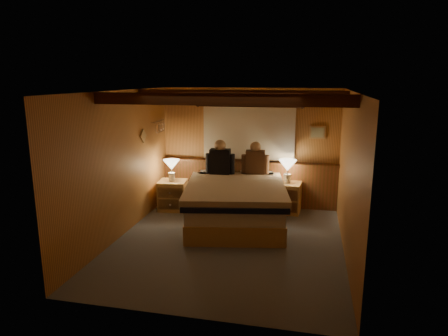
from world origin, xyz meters
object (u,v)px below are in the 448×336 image
(nightstand_right, at_px, (286,197))
(lamp_left, at_px, (172,166))
(duffel_bag, at_px, (193,205))
(person_right, at_px, (255,160))
(person_left, at_px, (220,160))
(bed, at_px, (236,203))
(lamp_right, at_px, (288,167))
(nightstand_left, at_px, (173,195))

(nightstand_right, xyz_separation_m, lamp_left, (-2.25, -0.31, 0.59))
(duffel_bag, bearing_deg, person_right, 17.07)
(person_left, xyz_separation_m, person_right, (0.67, 0.17, -0.02))
(bed, relative_size, lamp_right, 5.42)
(lamp_right, distance_m, duffel_bag, 1.99)
(nightstand_right, distance_m, person_right, 0.95)
(nightstand_right, height_order, lamp_right, lamp_right)
(nightstand_right, bearing_deg, person_right, -174.35)
(nightstand_left, bearing_deg, person_right, 4.82)
(person_right, height_order, duffel_bag, person_right)
(lamp_left, bearing_deg, bed, -21.11)
(nightstand_right, relative_size, duffel_bag, 1.25)
(lamp_left, relative_size, lamp_right, 0.93)
(lamp_right, distance_m, person_right, 0.64)
(bed, xyz_separation_m, nightstand_right, (0.86, 0.85, -0.10))
(nightstand_right, xyz_separation_m, lamp_right, (0.00, 0.01, 0.62))
(duffel_bag, bearing_deg, lamp_left, 168.63)
(lamp_left, height_order, person_right, person_right)
(lamp_left, bearing_deg, person_left, 8.11)
(nightstand_right, bearing_deg, duffel_bag, -162.56)
(nightstand_left, relative_size, duffel_bag, 1.25)
(bed, height_order, nightstand_left, bed)
(lamp_left, bearing_deg, lamp_right, 8.19)
(nightstand_right, relative_size, lamp_left, 1.39)
(nightstand_left, bearing_deg, duffel_bag, -14.43)
(nightstand_right, bearing_deg, bed, -130.14)
(nightstand_left, distance_m, person_right, 1.79)
(person_left, distance_m, person_right, 0.69)
(person_right, bearing_deg, nightstand_left, -173.74)
(lamp_right, relative_size, person_right, 0.69)
(nightstand_right, xyz_separation_m, person_right, (-0.63, -0.01, 0.72))
(lamp_left, distance_m, person_left, 0.97)
(nightstand_left, height_order, lamp_right, lamp_right)
(nightstand_left, relative_size, person_right, 0.90)
(nightstand_left, bearing_deg, person_left, 2.83)
(nightstand_right, bearing_deg, nightstand_left, -166.47)
(duffel_bag, bearing_deg, nightstand_right, 11.06)
(person_left, relative_size, duffel_bag, 1.48)
(bed, distance_m, nightstand_left, 1.47)
(nightstand_left, height_order, duffel_bag, nightstand_left)
(nightstand_left, height_order, lamp_left, lamp_left)
(nightstand_right, relative_size, lamp_right, 1.30)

